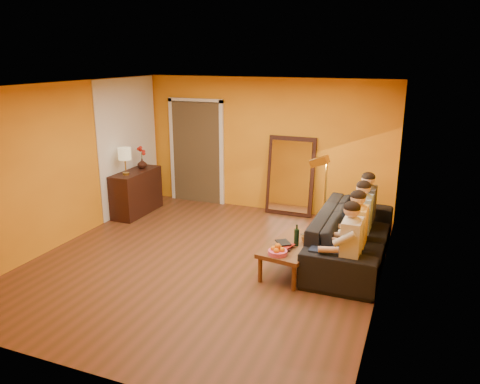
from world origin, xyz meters
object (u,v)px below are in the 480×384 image
at_px(sideboard, 137,192).
at_px(tumbler, 304,239).
at_px(mirror_frame, 291,176).
at_px(laptop, 312,236).
at_px(person_far_left, 351,247).
at_px(person_far_right, 367,209).
at_px(sofa, 352,236).
at_px(person_mid_left, 357,233).
at_px(table_lamp, 125,161).
at_px(coffee_table, 293,257).
at_px(vase, 142,164).
at_px(wine_bottle, 297,235).
at_px(person_mid_right, 362,220).
at_px(dog, 346,256).
at_px(floor_lamp, 325,202).

xyz_separation_m(sideboard, tumbler, (3.65, -1.23, 0.04)).
bearing_deg(mirror_frame, laptop, -66.06).
bearing_deg(person_far_left, person_far_right, 90.00).
bearing_deg(tumbler, sofa, 45.54).
height_order(sofa, person_mid_left, person_mid_left).
distance_m(table_lamp, coffee_table, 3.79).
height_order(coffee_table, vase, vase).
distance_m(coffee_table, laptop, 0.45).
bearing_deg(tumbler, person_far_left, -29.36).
distance_m(person_mid_left, wine_bottle, 0.85).
relative_size(sideboard, person_mid_left, 0.97).
bearing_deg(tumbler, person_mid_right, 44.24).
xyz_separation_m(person_mid_left, tumbler, (-0.72, -0.15, -0.15)).
relative_size(person_mid_right, person_far_right, 1.00).
relative_size(person_mid_left, laptop, 4.16).
distance_m(dog, laptop, 0.66).
height_order(person_far_right, vase, person_far_right).
distance_m(sofa, person_mid_right, 0.29).
distance_m(dog, person_mid_right, 0.85).
distance_m(coffee_table, dog, 0.75).
bearing_deg(floor_lamp, person_far_right, 19.49).
height_order(mirror_frame, laptop, mirror_frame).
bearing_deg(sofa, person_mid_right, -52.43).
xyz_separation_m(table_lamp, coffee_table, (3.53, -1.05, -0.90)).
relative_size(coffee_table, tumbler, 12.68).
bearing_deg(person_far_left, sofa, 97.41).
bearing_deg(table_lamp, sofa, -4.50).
distance_m(mirror_frame, sofa, 2.28).
xyz_separation_m(person_far_left, tumbler, (-0.72, 0.40, -0.15)).
distance_m(dog, person_far_right, 1.38).
xyz_separation_m(mirror_frame, wine_bottle, (0.79, -2.48, -0.18)).
bearing_deg(sideboard, person_far_left, -20.50).
height_order(table_lamp, dog, table_lamp).
height_order(person_mid_right, person_far_right, same).
xyz_separation_m(person_mid_left, vase, (-4.37, 1.33, 0.34)).
xyz_separation_m(dog, person_mid_right, (0.10, 0.80, 0.28)).
bearing_deg(wine_bottle, floor_lamp, 83.46).
relative_size(floor_lamp, person_mid_left, 1.18).
bearing_deg(person_far_left, floor_lamp, 114.08).
distance_m(coffee_table, vase, 3.95).
relative_size(table_lamp, vase, 2.64).
bearing_deg(mirror_frame, person_far_right, -33.96).
distance_m(mirror_frame, laptop, 2.30).
bearing_deg(sideboard, coffee_table, -20.92).
xyz_separation_m(sofa, tumbler, (-0.59, -0.60, 0.09)).
bearing_deg(coffee_table, person_far_left, -10.57).
xyz_separation_m(sideboard, person_mid_left, (4.37, -1.08, 0.18)).
xyz_separation_m(dog, wine_bottle, (-0.69, -0.07, 0.24)).
bearing_deg(floor_lamp, sofa, -38.79).
height_order(table_lamp, person_mid_right, table_lamp).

